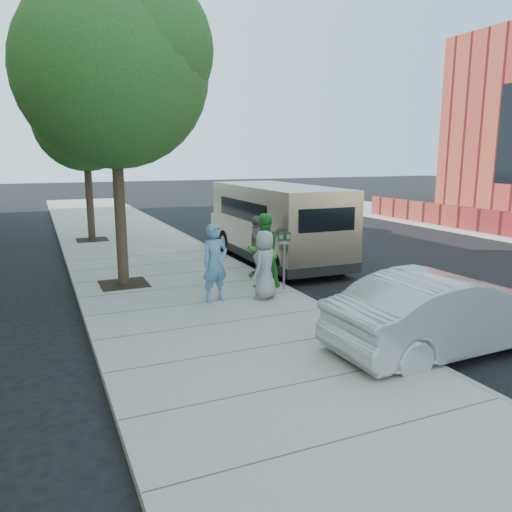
% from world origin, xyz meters
% --- Properties ---
extents(ground, '(120.00, 120.00, 0.00)m').
position_xyz_m(ground, '(0.00, 0.00, 0.00)').
color(ground, black).
rests_on(ground, ground).
extents(sidewalk, '(5.00, 60.00, 0.15)m').
position_xyz_m(sidewalk, '(-1.00, 0.00, 0.07)').
color(sidewalk, gray).
rests_on(sidewalk, ground).
extents(curb_face, '(0.12, 60.00, 0.16)m').
position_xyz_m(curb_face, '(1.44, 0.00, 0.07)').
color(curb_face, gray).
rests_on(curb_face, ground).
extents(tree_near, '(4.62, 4.60, 7.53)m').
position_xyz_m(tree_near, '(-2.25, 2.40, 5.55)').
color(tree_near, black).
rests_on(tree_near, sidewalk).
extents(tree_far, '(3.92, 3.80, 6.49)m').
position_xyz_m(tree_far, '(-2.25, 10.00, 4.88)').
color(tree_far, black).
rests_on(tree_far, sidewalk).
extents(parking_meter, '(0.31, 0.19, 1.45)m').
position_xyz_m(parking_meter, '(1.25, 0.25, 1.20)').
color(parking_meter, gray).
rests_on(parking_meter, sidewalk).
extents(van, '(2.35, 6.75, 2.49)m').
position_xyz_m(van, '(2.81, 3.93, 1.32)').
color(van, tan).
rests_on(van, ground).
extents(sedan, '(4.44, 1.68, 1.45)m').
position_xyz_m(sedan, '(2.18, -4.16, 0.72)').
color(sedan, '#A9ACB0').
rests_on(sedan, ground).
extents(person_officer, '(0.73, 0.56, 1.77)m').
position_xyz_m(person_officer, '(-0.63, -0.01, 1.03)').
color(person_officer, '#5184AD').
rests_on(person_officer, sidewalk).
extents(person_green_shirt, '(0.92, 0.72, 1.87)m').
position_xyz_m(person_green_shirt, '(0.90, 0.70, 1.08)').
color(person_green_shirt, green).
rests_on(person_green_shirt, sidewalk).
extents(person_gray_shirt, '(0.92, 0.88, 1.59)m').
position_xyz_m(person_gray_shirt, '(0.49, -0.26, 0.95)').
color(person_gray_shirt, gray).
rests_on(person_gray_shirt, sidewalk).
extents(person_striped_polo, '(0.92, 1.04, 1.68)m').
position_xyz_m(person_striped_polo, '(1.20, 1.79, 0.99)').
color(person_striped_polo, slate).
rests_on(person_striped_polo, sidewalk).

